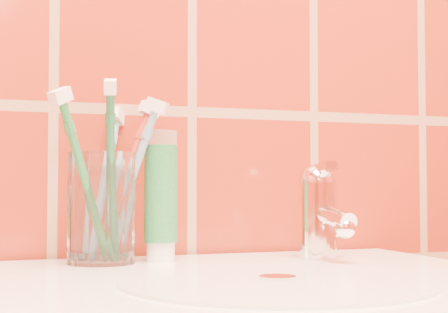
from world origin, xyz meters
name	(u,v)px	position (x,y,z in m)	size (l,w,h in m)	color
glass_tumbler	(102,208)	(-0.13, 1.12, 0.92)	(0.08, 0.08, 0.13)	white
toothpaste_tube	(161,199)	(-0.06, 1.12, 0.92)	(0.04, 0.04, 0.16)	white
faucet	(319,208)	(0.14, 1.09, 0.91)	(0.05, 0.11, 0.12)	white
toothbrush_0	(105,184)	(-0.12, 1.16, 0.94)	(0.06, 0.09, 0.20)	#6799B7
toothbrush_1	(131,182)	(-0.10, 1.12, 0.95)	(0.08, 0.05, 0.20)	#6B9CBE
toothbrush_2	(124,181)	(-0.10, 1.14, 0.95)	(0.09, 0.05, 0.20)	#A13122
toothbrush_3	(85,181)	(-0.16, 1.09, 0.95)	(0.09, 0.07, 0.20)	#207B3D
toothbrush_4	(111,175)	(-0.13, 1.09, 0.95)	(0.04, 0.08, 0.21)	#1C6A3F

